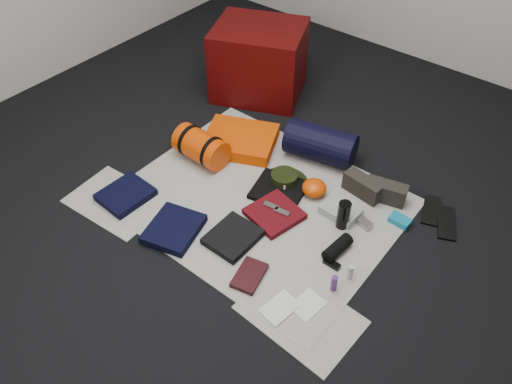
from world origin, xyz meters
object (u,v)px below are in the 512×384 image
Objects in this scene: red_cabinet at (259,61)px; compact_camera at (365,224)px; navy_duffel at (320,144)px; paperback_book at (249,275)px; sleeping_pad at (240,140)px; water_bottle at (343,215)px; stuff_sack at (201,147)px.

red_cabinet is 1.58m from compact_camera.
navy_duffel is 1.09m from paperback_book.
sleeping_pad is 1.13m from paperback_book.
compact_camera is 0.77m from paperback_book.
compact_camera reaches higher than paperback_book.
red_cabinet is at bearing 142.17° from navy_duffel.
water_bottle is 0.89× the size of paperback_book.
navy_duffel reaches higher than sleeping_pad.
red_cabinet reaches higher than paperback_book.
navy_duffel is 2.47× the size of water_bottle.
water_bottle reaches higher than paperback_book.
stuff_sack is 0.77× the size of navy_duffel.
water_bottle is (1.05, 0.07, -0.01)m from stuff_sack.
compact_camera is (0.10, 0.08, -0.07)m from water_bottle.
red_cabinet is 1.84× the size of stuff_sack.
navy_duffel is at bearing 159.98° from compact_camera.
stuff_sack reaches higher than paperback_book.
water_bottle is at bearing 3.66° from stuff_sack.
red_cabinet is 0.73m from sleeping_pad.
red_cabinet reaches higher than sleeping_pad.
red_cabinet is at bearing 117.59° from sleeping_pad.
navy_duffel is 0.66m from compact_camera.
water_bottle is at bearing -128.59° from compact_camera.
sleeping_pad is 1.35× the size of stuff_sack.
red_cabinet is 7.39× the size of compact_camera.
navy_duffel reaches higher than water_bottle.
stuff_sack is 1.70× the size of paperback_book.
red_cabinet is at bearing 113.59° from paperback_book.
water_bottle is 0.15m from compact_camera.
stuff_sack reaches higher than water_bottle.
navy_duffel reaches higher than paperback_book.
navy_duffel reaches higher than compact_camera.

